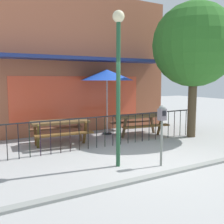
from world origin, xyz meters
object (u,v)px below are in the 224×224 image
at_px(patio_umbrella, 107,75).
at_px(parking_meter_near, 162,119).
at_px(street_tree, 194,45).
at_px(street_lamp, 118,66).
at_px(picnic_table_left, 60,126).
at_px(picnic_table_right, 139,119).

xyz_separation_m(patio_umbrella, parking_meter_near, (-0.73, -4.00, -1.09)).
xyz_separation_m(patio_umbrella, street_tree, (2.43, -1.95, 1.04)).
bearing_deg(parking_meter_near, street_lamp, 150.84).
bearing_deg(street_tree, street_lamp, -159.39).
xyz_separation_m(parking_meter_near, street_tree, (3.16, 2.04, 2.13)).
height_order(picnic_table_left, patio_umbrella, patio_umbrella).
bearing_deg(street_tree, picnic_table_right, 143.72).
height_order(picnic_table_right, street_tree, street_tree).
relative_size(street_tree, street_lamp, 1.31).
height_order(picnic_table_left, street_lamp, street_lamp).
distance_m(picnic_table_left, street_tree, 5.42).
bearing_deg(street_lamp, parking_meter_near, -29.16).
relative_size(parking_meter_near, street_tree, 0.31).
bearing_deg(picnic_table_left, patio_umbrella, 18.16).
bearing_deg(street_lamp, picnic_table_right, 46.31).
xyz_separation_m(picnic_table_left, patio_umbrella, (2.11, 0.69, 1.62)).
relative_size(patio_umbrella, street_tree, 0.51).
distance_m(picnic_table_right, parking_meter_near, 3.60).
bearing_deg(picnic_table_right, picnic_table_left, 177.45).
relative_size(picnic_table_left, street_tree, 0.40).
distance_m(patio_umbrella, street_tree, 3.29).
height_order(patio_umbrella, parking_meter_near, patio_umbrella).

